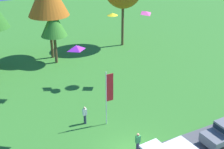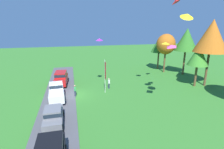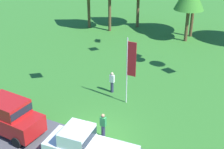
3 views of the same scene
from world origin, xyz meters
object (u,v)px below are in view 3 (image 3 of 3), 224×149
object	(u,v)px
flag_banner	(130,64)
person_watching_sky	(112,82)
person_on_lawn	(103,126)
car_suv_by_flagpole	(8,115)
car_pickup_far_end	(87,148)

from	to	relation	value
flag_banner	person_watching_sky	bearing A→B (deg)	153.28
person_on_lawn	flag_banner	xyz separation A→B (m)	(-0.20, 4.46, 2.33)
car_suv_by_flagpole	person_watching_sky	distance (m)	8.31
car_pickup_far_end	flag_banner	bearing A→B (deg)	94.67
person_on_lawn	flag_banner	world-z (taller)	flag_banner
person_watching_sky	flag_banner	xyz separation A→B (m)	(1.87, -0.94, 2.33)
car_suv_by_flagpole	car_pickup_far_end	bearing A→B (deg)	-3.63
person_on_lawn	car_suv_by_flagpole	bearing A→B (deg)	-159.19
car_suv_by_flagpole	car_pickup_far_end	distance (m)	5.97
person_watching_sky	flag_banner	bearing A→B (deg)	-26.72
car_pickup_far_end	person_watching_sky	size ratio (longest dim) A/B	2.99
car_suv_by_flagpole	car_pickup_far_end	xyz separation A→B (m)	(5.96, -0.38, -0.19)
person_on_lawn	person_watching_sky	bearing A→B (deg)	110.97
flag_banner	car_suv_by_flagpole	bearing A→B (deg)	-129.31
person_on_lawn	person_watching_sky	size ratio (longest dim) A/B	1.00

